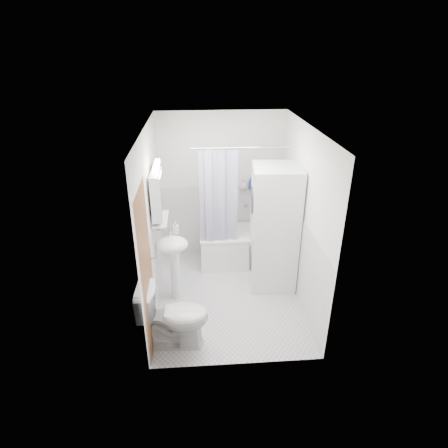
{
  "coord_description": "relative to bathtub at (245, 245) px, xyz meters",
  "views": [
    {
      "loc": [
        -0.4,
        -4.42,
        3.3
      ],
      "look_at": [
        -0.05,
        0.15,
        1.07
      ],
      "focal_mm": 30.0,
      "sensor_mm": 36.0,
      "label": 1
    }
  ],
  "objects": [
    {
      "name": "shampoo_a",
      "position": [
        -0.0,
        0.32,
        0.92
      ],
      "size": [
        0.13,
        0.17,
        0.13
      ],
      "primitive_type": "imported",
      "color": "gray",
      "rests_on": "shower_caddy"
    },
    {
      "name": "wainscot",
      "position": [
        -0.35,
        -0.63,
        0.29
      ],
      "size": [
        1.98,
        2.58,
        2.58
      ],
      "color": "white",
      "rests_on": "ground"
    },
    {
      "name": "shampoo_b",
      "position": [
        0.12,
        0.32,
        0.89
      ],
      "size": [
        0.08,
        0.21,
        0.08
      ],
      "primitive_type": "imported",
      "color": "navy",
      "rests_on": "shower_caddy"
    },
    {
      "name": "room_walls",
      "position": [
        -0.35,
        -0.92,
        1.18
      ],
      "size": [
        2.6,
        2.6,
        2.6
      ],
      "color": "white",
      "rests_on": "ground"
    },
    {
      "name": "door",
      "position": [
        -1.3,
        -1.47,
        0.69
      ],
      "size": [
        0.05,
        2.0,
        2.0
      ],
      "color": "brown",
      "rests_on": "ground"
    },
    {
      "name": "floor",
      "position": [
        -0.35,
        -0.92,
        -0.31
      ],
      "size": [
        2.6,
        2.6,
        0.0
      ],
      "primitive_type": "plane",
      "color": "silver",
      "rests_on": "ground"
    },
    {
      "name": "bathtub",
      "position": [
        0.0,
        0.0,
        0.0
      ],
      "size": [
        1.46,
        0.69,
        0.56
      ],
      "color": "white",
      "rests_on": "ground"
    },
    {
      "name": "medicine_cabinet",
      "position": [
        -1.26,
        -0.82,
        1.26
      ],
      "size": [
        0.13,
        0.5,
        0.71
      ],
      "color": "white",
      "rests_on": "room_walls"
    },
    {
      "name": "sink",
      "position": [
        -1.11,
        -0.89,
        0.4
      ],
      "size": [
        0.44,
        0.37,
        1.04
      ],
      "color": "white",
      "rests_on": "ground"
    },
    {
      "name": "shower_caddy",
      "position": [
        0.25,
        0.32,
        0.84
      ],
      "size": [
        0.22,
        0.06,
        0.02
      ],
      "primitive_type": "cube",
      "color": "silver",
      "rests_on": "room_walls"
    },
    {
      "name": "towel",
      "position": [
        -1.29,
        -0.57,
        1.15
      ],
      "size": [
        0.07,
        0.37,
        0.88
      ],
      "color": "#50140C",
      "rests_on": "room_walls"
    },
    {
      "name": "tub_spout",
      "position": [
        0.2,
        0.33,
        0.57
      ],
      "size": [
        0.04,
        0.12,
        0.04
      ],
      "primitive_type": "cylinder",
      "rotation": [
        1.57,
        0.0,
        0.0
      ],
      "color": "silver",
      "rests_on": "room_walls"
    },
    {
      "name": "shelf",
      "position": [
        -1.24,
        -0.82,
        0.89
      ],
      "size": [
        0.18,
        0.54,
        0.02
      ],
      "primitive_type": "cube",
      "color": "silver",
      "rests_on": "room_walls"
    },
    {
      "name": "shelf_bottle",
      "position": [
        -1.24,
        -0.97,
        0.94
      ],
      "size": [
        0.07,
        0.18,
        0.07
      ],
      "primitive_type": "imported",
      "color": "gray",
      "rests_on": "shelf"
    },
    {
      "name": "toilet",
      "position": [
        -1.07,
        -1.83,
        0.09
      ],
      "size": [
        0.84,
        0.5,
        0.81
      ],
      "primitive_type": "imported",
      "rotation": [
        0.0,
        0.0,
        1.52
      ],
      "color": "white",
      "rests_on": "ground"
    },
    {
      "name": "soap_pump",
      "position": [
        -1.06,
        -0.67,
        0.64
      ],
      "size": [
        0.08,
        0.17,
        0.08
      ],
      "primitive_type": "imported",
      "color": "gray",
      "rests_on": "sink"
    },
    {
      "name": "shower_curtain",
      "position": [
        -0.45,
        -0.29,
        0.94
      ],
      "size": [
        0.55,
        0.02,
        1.45
      ],
      "color": "#151449",
      "rests_on": "curtain_rod"
    },
    {
      "name": "washer_dryer",
      "position": [
        0.32,
        -0.65,
        0.61
      ],
      "size": [
        0.7,
        0.7,
        1.83
      ],
      "rotation": [
        0.0,
        0.0,
        -0.08
      ],
      "color": "white",
      "rests_on": "ground"
    },
    {
      "name": "curtain_rod",
      "position": [
        -0.0,
        -0.29,
        1.69
      ],
      "size": [
        1.64,
        0.02,
        0.02
      ],
      "primitive_type": "cylinder",
      "rotation": [
        0.0,
        1.57,
        0.0
      ],
      "color": "silver",
      "rests_on": "room_walls"
    },
    {
      "name": "shelf_cup",
      "position": [
        -1.24,
        -0.7,
        0.96
      ],
      "size": [
        0.1,
        0.09,
        0.1
      ],
      "primitive_type": "imported",
      "color": "gray",
      "rests_on": "shelf"
    }
  ]
}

